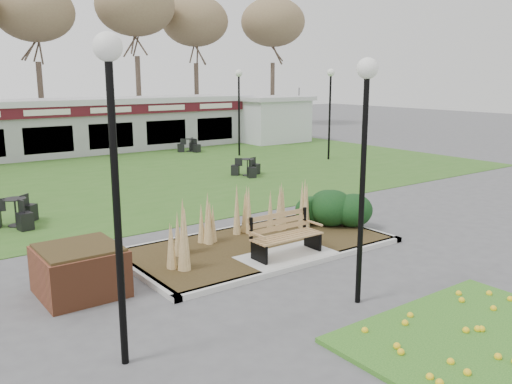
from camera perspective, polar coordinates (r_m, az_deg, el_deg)
ground at (r=12.27m, az=3.70°, el=-7.36°), size 100.00×100.00×0.00m
lawn at (r=22.51m, az=-16.30°, el=1.22°), size 34.00×16.00×0.02m
flower_bed at (r=9.48m, az=22.42°, el=-13.95°), size 4.20×3.00×0.16m
planting_bed at (r=13.93m, az=4.18°, el=-3.39°), size 6.75×3.40×1.27m
park_bench at (r=12.27m, az=2.99°, el=-4.46°), size 1.70×0.66×0.93m
brick_planter at (r=10.92m, az=-18.05°, el=-7.82°), size 1.50×1.50×0.95m
food_pavilion at (r=29.86m, az=-21.81°, el=6.28°), size 24.60×3.40×2.90m
service_hut at (r=34.15m, az=1.72°, el=7.73°), size 4.40×3.40×2.83m
lamp_post_near_left at (r=7.46m, az=-14.88°, el=6.33°), size 0.39×0.39×4.65m
lamp_post_near_right at (r=9.57m, az=11.39°, el=6.59°), size 0.36×0.36×4.40m
lamp_post_mid_right at (r=27.95m, az=-1.81°, el=10.34°), size 0.36×0.36×4.39m
lamp_post_far_right at (r=26.86m, az=7.82°, el=10.19°), size 0.37×0.37×4.42m
bistro_set_a at (r=16.35m, az=-23.94°, el=-2.40°), size 1.44×1.38×0.78m
bistro_set_c at (r=22.48m, az=-0.91°, el=2.33°), size 1.27×1.28×0.70m
bistro_set_d at (r=29.87m, az=-6.95°, el=4.70°), size 1.28×1.27×0.70m
patio_umbrella at (r=35.53m, az=4.51°, el=7.81°), size 2.04×2.07×2.22m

